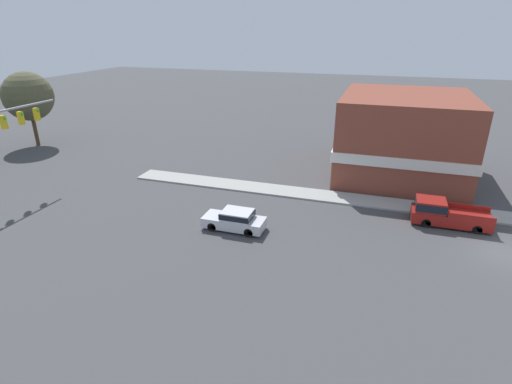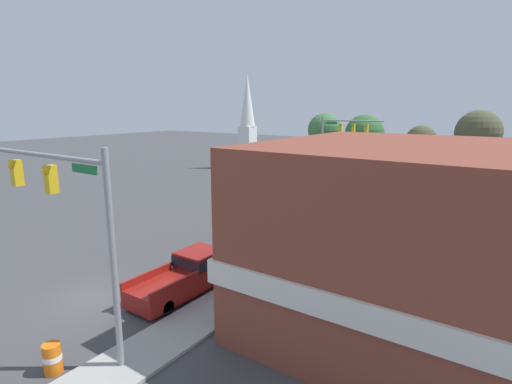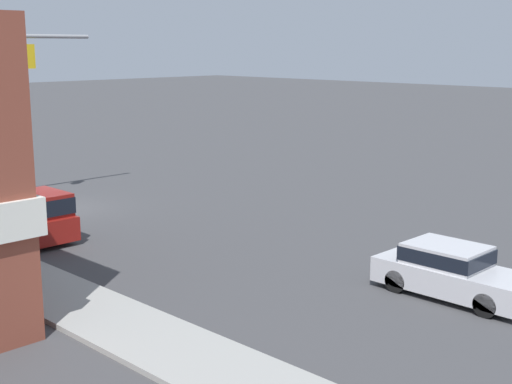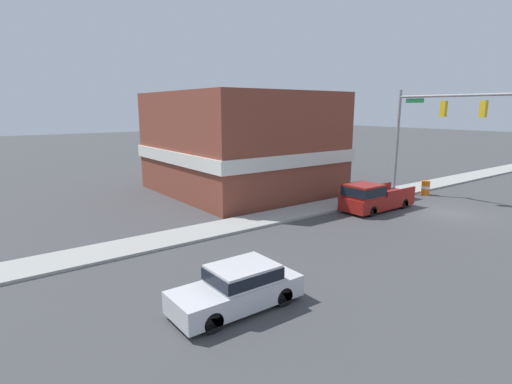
% 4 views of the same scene
% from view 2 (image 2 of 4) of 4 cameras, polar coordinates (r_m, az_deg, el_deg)
% --- Properties ---
extents(ground_plane, '(200.00, 200.00, 0.00)m').
position_cam_2_polar(ground_plane, '(21.49, -22.72, -13.91)').
color(ground_plane, '#424244').
extents(sidewalk_curb, '(2.40, 60.00, 0.14)m').
position_cam_2_polar(sidewalk_curb, '(17.39, -11.82, -19.39)').
color(sidewalk_curb, '#9E9E99').
rests_on(sidewalk_curb, ground).
extents(near_signal_assembly, '(9.08, 0.49, 7.82)m').
position_cam_2_polar(near_signal_assembly, '(16.12, -25.92, -1.08)').
color(near_signal_assembly, gray).
rests_on(near_signal_assembly, ground).
extents(far_signal_assembly, '(7.77, 0.49, 7.92)m').
position_cam_2_polar(far_signal_assembly, '(50.32, 12.08, 8.16)').
color(far_signal_assembly, gray).
rests_on(far_signal_assembly, ground).
extents(car_lead, '(1.76, 4.42, 1.47)m').
position_cam_2_polar(car_lead, '(34.35, 0.17, -1.92)').
color(car_lead, black).
rests_on(car_lead, ground).
extents(pickup_truck_parked, '(1.99, 5.38, 1.84)m').
position_cam_2_polar(pickup_truck_parked, '(20.59, -9.86, -11.49)').
color(pickup_truck_parked, black).
rests_on(pickup_truck_parked, ground).
extents(construction_barrel, '(0.63, 0.63, 1.09)m').
position_cam_2_polar(construction_barrel, '(16.55, -27.08, -20.38)').
color(construction_barrel, orange).
rests_on(construction_barrel, ground).
extents(corner_brick_building, '(13.11, 11.79, 7.67)m').
position_cam_2_polar(corner_brick_building, '(17.46, 23.51, -6.73)').
color(corner_brick_building, brown).
rests_on(corner_brick_building, ground).
extents(church_steeple, '(2.25, 2.25, 13.84)m').
position_cam_2_polar(church_steeple, '(59.69, -1.23, 10.32)').
color(church_steeple, white).
rests_on(church_steeple, ground).
extents(backdrop_tree_left_far, '(5.47, 5.47, 8.09)m').
position_cam_2_polar(backdrop_tree_left_far, '(67.12, 9.77, 8.73)').
color(backdrop_tree_left_far, '#4C3823').
rests_on(backdrop_tree_left_far, ground).
extents(backdrop_tree_left_mid, '(5.91, 5.91, 7.96)m').
position_cam_2_polar(backdrop_tree_left_mid, '(63.21, 15.22, 7.97)').
color(backdrop_tree_left_mid, '#4C3823').
rests_on(backdrop_tree_left_mid, ground).
extents(backdrop_tree_center, '(4.35, 4.35, 6.52)m').
position_cam_2_polar(backdrop_tree_center, '(61.95, 22.52, 6.78)').
color(backdrop_tree_center, '#4C3823').
rests_on(backdrop_tree_center, ground).
extents(backdrop_tree_right_mid, '(5.63, 5.63, 8.69)m').
position_cam_2_polar(backdrop_tree_right_mid, '(58.57, 29.16, 7.43)').
color(backdrop_tree_right_mid, '#4C3823').
rests_on(backdrop_tree_right_mid, ground).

